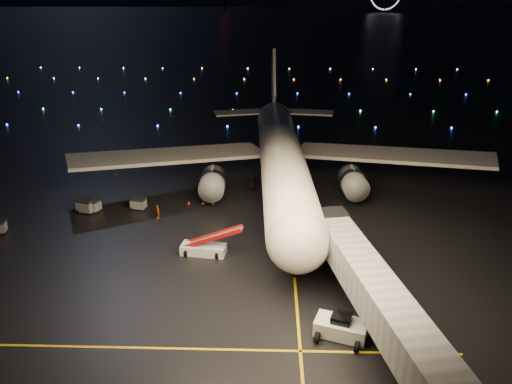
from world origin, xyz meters
TOP-DOWN VIEW (x-y plane):
  - ground at (0.00, 300.00)m, footprint 2000.00×2000.00m
  - lane_centre at (12.00, 15.00)m, footprint 0.25×80.00m
  - lane_cross at (-5.00, -10.00)m, footprint 60.00×0.25m
  - airliner at (10.89, 27.89)m, footprint 63.40×60.47m
  - pushback_tug at (15.49, -7.91)m, footprint 4.80×3.54m
  - belt_loader at (2.12, 5.89)m, footprint 7.40×2.89m
  - crew_c at (-4.91, 15.12)m, footprint 0.72×1.16m
  - safety_cone_0 at (1.61, 19.81)m, footprint 0.48×0.48m
  - safety_cone_1 at (-1.70, 19.76)m, footprint 0.47×0.47m
  - safety_cone_2 at (0.24, 19.90)m, footprint 0.50×0.50m
  - safety_cone_3 at (-15.03, 30.61)m, footprint 0.49×0.49m
  - taxiway_lights at (0.00, 106.00)m, footprint 164.00×92.00m
  - baggage_cart_0 at (-8.11, 17.90)m, footprint 2.06×1.60m
  - baggage_cart_1 at (-14.04, 17.07)m, footprint 2.32×1.99m
  - baggage_cart_2 at (-14.71, 16.66)m, footprint 2.57×2.16m

SIDE VIEW (x-z plane):
  - ground at x=0.00m, z-range 0.00..0.00m
  - lane_centre at x=12.00m, z-range 0.00..0.02m
  - lane_cross at x=-5.00m, z-range 0.00..0.02m
  - taxiway_lights at x=0.00m, z-range 0.00..0.36m
  - safety_cone_0 at x=1.61m, z-range 0.00..0.46m
  - safety_cone_1 at x=-1.70m, z-range 0.00..0.48m
  - safety_cone_3 at x=-15.03m, z-range 0.00..0.52m
  - safety_cone_2 at x=0.24m, z-range 0.00..0.52m
  - baggage_cart_0 at x=-8.11m, z-range 0.00..1.58m
  - baggage_cart_1 at x=-14.04m, z-range 0.00..1.66m
  - crew_c at x=-4.91m, z-range 0.00..1.84m
  - baggage_cart_2 at x=-14.71m, z-range 0.00..1.86m
  - pushback_tug at x=15.49m, z-range 0.00..2.05m
  - belt_loader at x=2.12m, z-range 0.00..3.49m
  - airliner at x=10.89m, z-range 0.00..17.30m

